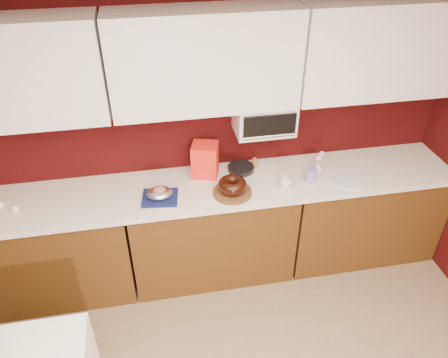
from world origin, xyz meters
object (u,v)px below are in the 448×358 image
toaster_oven (264,117)px  pandoro_box (205,160)px  foil_ham_nest (160,193)px  blue_jar (311,175)px  bundt_cake (232,185)px  coffee_mug (286,181)px  flower_vase (317,168)px

toaster_oven → pandoro_box: 0.58m
foil_ham_nest → blue_jar: bearing=0.8°
bundt_cake → coffee_mug: size_ratio=2.37×
pandoro_box → coffee_mug: pandoro_box is taller
toaster_oven → blue_jar: size_ratio=4.11×
foil_ham_nest → blue_jar: (1.19, 0.02, -0.00)m
bundt_cake → coffee_mug: bundt_cake is taller
foil_ham_nest → coffee_mug: 0.98m
foil_ham_nest → toaster_oven: bearing=17.1°
blue_jar → foil_ham_nest: bearing=-179.2°
bundt_cake → flower_vase: 0.75m
coffee_mug → flower_vase: flower_vase is taller
bundt_cake → flower_vase: size_ratio=2.06×
toaster_oven → pandoro_box: size_ratio=1.64×
foil_ham_nest → blue_jar: blue_jar is taller
flower_vase → bundt_cake: bearing=-168.8°
bundt_cake → coffee_mug: (0.43, 0.02, -0.03)m
toaster_oven → flower_vase: bearing=-20.0°
blue_jar → flower_vase: size_ratio=1.02×
toaster_oven → foil_ham_nest: toaster_oven is taller
pandoro_box → coffee_mug: bearing=-9.3°
pandoro_box → flower_vase: (0.89, -0.16, -0.08)m
toaster_oven → blue_jar: (0.34, -0.24, -0.42)m
pandoro_box → coffee_mug: (0.59, -0.28, -0.09)m
pandoro_box → toaster_oven: bearing=15.9°
bundt_cake → flower_vase: bundt_cake is taller
coffee_mug → flower_vase: (0.30, 0.12, 0.01)m
pandoro_box → flower_vase: size_ratio=2.55×
bundt_cake → coffee_mug: 0.43m
coffee_mug → blue_jar: (0.22, 0.03, 0.01)m
coffee_mug → foil_ham_nest: bearing=179.0°
toaster_oven → foil_ham_nest: (-0.85, -0.26, -0.42)m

